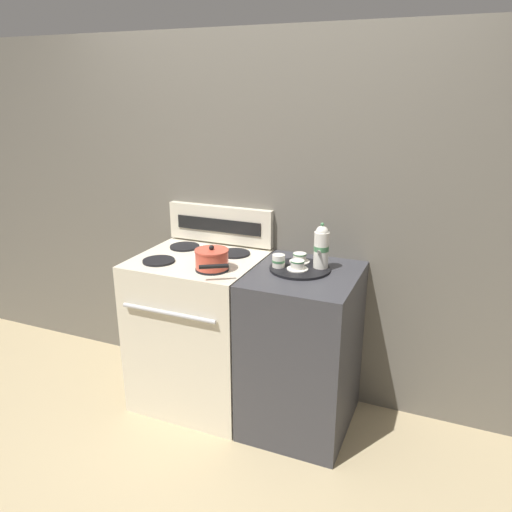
% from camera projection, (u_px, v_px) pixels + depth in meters
% --- Properties ---
extents(ground_plane, '(6.00, 6.00, 0.00)m').
position_uv_depth(ground_plane, '(244.00, 406.00, 3.10)').
color(ground_plane, tan).
extents(wall_back, '(6.00, 0.05, 2.20)m').
position_uv_depth(wall_back, '(266.00, 221.00, 3.05)').
color(wall_back, '#666056').
rests_on(wall_back, ground).
extents(stove, '(0.71, 0.67, 0.95)m').
position_uv_depth(stove, '(200.00, 330.00, 3.05)').
color(stove, beige).
rests_on(stove, ground).
extents(control_panel, '(0.70, 0.05, 0.23)m').
position_uv_depth(control_panel, '(220.00, 224.00, 3.12)').
color(control_panel, beige).
rests_on(control_panel, stove).
extents(side_counter, '(0.57, 0.64, 0.94)m').
position_uv_depth(side_counter, '(302.00, 351.00, 2.82)').
color(side_counter, '#38383D').
rests_on(side_counter, ground).
extents(saucepan, '(0.25, 0.28, 0.13)m').
position_uv_depth(saucepan, '(212.00, 259.00, 2.69)').
color(saucepan, '#D14C38').
rests_on(saucepan, stove).
extents(serving_tray, '(0.33, 0.33, 0.01)m').
position_uv_depth(serving_tray, '(300.00, 269.00, 2.71)').
color(serving_tray, black).
rests_on(serving_tray, side_counter).
extents(teapot, '(0.08, 0.13, 0.25)m').
position_uv_depth(teapot, '(321.00, 247.00, 2.68)').
color(teapot, white).
rests_on(teapot, serving_tray).
extents(teacup_left, '(0.11, 0.11, 0.05)m').
position_uv_depth(teacup_left, '(298.00, 265.00, 2.67)').
color(teacup_left, white).
rests_on(teacup_left, serving_tray).
extents(teacup_right, '(0.11, 0.11, 0.05)m').
position_uv_depth(teacup_right, '(300.00, 258.00, 2.79)').
color(teacup_right, white).
rests_on(teacup_right, serving_tray).
extents(creamer_jug, '(0.07, 0.07, 0.07)m').
position_uv_depth(creamer_jug, '(279.00, 261.00, 2.71)').
color(creamer_jug, white).
rests_on(creamer_jug, serving_tray).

